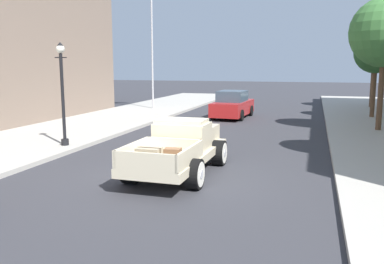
% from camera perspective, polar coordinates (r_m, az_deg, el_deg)
% --- Properties ---
extents(ground_plane, '(140.00, 140.00, 0.00)m').
position_cam_1_polar(ground_plane, '(11.67, -3.21, -6.41)').
color(ground_plane, '#333338').
extents(hotrod_truck_cream, '(2.24, 4.96, 1.58)m').
position_cam_1_polar(hotrod_truck_cream, '(12.20, -1.53, -2.06)').
color(hotrod_truck_cream, beige).
rests_on(hotrod_truck_cream, ground).
extents(car_background_red, '(2.07, 4.40, 1.65)m').
position_cam_1_polar(car_background_red, '(24.85, 5.69, 3.74)').
color(car_background_red, '#AD1E1E').
rests_on(car_background_red, ground).
extents(street_lamp_near, '(0.50, 0.32, 3.85)m').
position_cam_1_polar(street_lamp_near, '(16.02, -17.68, 6.11)').
color(street_lamp_near, black).
rests_on(street_lamp_near, sidewalk_left).
extents(flagpole, '(1.74, 0.16, 9.16)m').
position_cam_1_polar(flagpole, '(29.01, -5.20, 14.44)').
color(flagpole, '#B2B2B7').
rests_on(flagpole, sidewalk_left).
extents(street_tree_third, '(2.49, 2.49, 5.03)m').
position_cam_1_polar(street_tree_third, '(26.17, 24.34, 10.13)').
color(street_tree_third, brown).
rests_on(street_tree_third, sidewalk_right).
extents(street_tree_farthest, '(3.00, 3.00, 6.10)m').
position_cam_1_polar(street_tree_farthest, '(32.53, 24.21, 11.28)').
color(street_tree_farthest, brown).
rests_on(street_tree_farthest, sidewalk_right).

